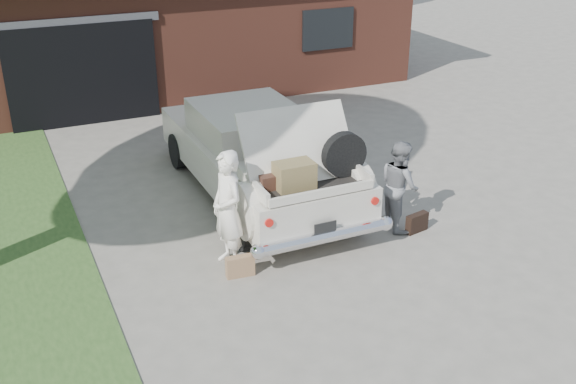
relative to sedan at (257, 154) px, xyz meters
name	(u,v)px	position (x,y,z in m)	size (l,w,h in m)	color
ground	(307,283)	(-0.48, -2.91, -0.76)	(90.00, 90.00, 0.00)	gray
house	(153,14)	(0.50, 8.57, 0.92)	(12.80, 7.80, 3.30)	brown
sedan	(257,154)	(0.00, 0.00, 0.00)	(2.05, 5.15, 1.97)	beige
woman_left	(228,210)	(-1.25, -1.99, 0.09)	(0.62, 0.41, 1.69)	white
woman_right	(399,185)	(1.52, -2.02, -0.05)	(0.69, 0.54, 1.42)	slate
suitcase_left	(240,266)	(-1.23, -2.36, -0.60)	(0.39, 0.12, 0.30)	#9C744F
suitcase_right	(417,223)	(1.71, -2.29, -0.61)	(0.38, 0.12, 0.30)	black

